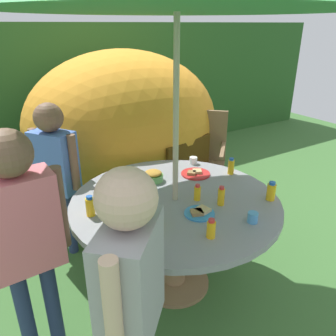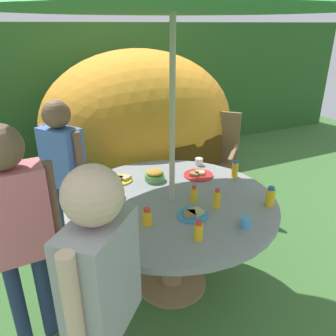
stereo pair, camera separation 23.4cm
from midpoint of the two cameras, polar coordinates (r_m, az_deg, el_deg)
ground_plane at (r=2.65m, az=-1.59°, el=-19.24°), size 10.00×10.00×0.02m
hedge_backdrop at (r=4.91m, az=-20.21°, el=11.69°), size 9.00×0.70×1.80m
garden_table at (r=2.29m, az=-1.75°, el=-8.25°), size 1.39×1.39×0.71m
wooden_chair at (r=3.42m, az=3.32°, el=2.22°), size 0.72×0.71×0.99m
dome_tent at (r=3.82m, az=-9.38°, el=7.67°), size 2.73×2.73×1.55m
child_in_yellow_shirt at (r=3.18m, az=-7.01°, el=3.66°), size 0.23×0.38×1.13m
child_in_blue_shirt at (r=2.73m, az=-21.12°, el=0.90°), size 0.34×0.37×1.27m
child_in_pink_shirt at (r=1.88m, az=-27.10°, el=-8.63°), size 0.46×0.23×1.36m
child_in_grey_shirt at (r=1.40m, az=-11.41°, el=-18.63°), size 0.38×0.39×1.34m
snack_bowl at (r=2.47m, az=-5.26°, el=-1.42°), size 0.15×0.15×0.08m
plate_mid_left at (r=2.57m, az=2.11°, el=-0.98°), size 0.22×0.22×0.03m
plate_center_back at (r=2.05m, az=2.17°, el=-7.70°), size 0.19×0.19×0.03m
plate_near_left at (r=2.48m, az=-11.26°, el=-2.35°), size 0.19×0.19×0.03m
juice_bottle_near_right at (r=1.94m, az=-5.46°, el=-8.58°), size 0.06×0.06×0.10m
juice_bottle_far_left at (r=2.14m, az=5.99°, el=-4.90°), size 0.04×0.04×0.13m
juice_bottle_far_right at (r=2.59m, az=8.19°, el=0.20°), size 0.05×0.05×0.13m
juice_bottle_center_front at (r=2.19m, az=1.99°, el=-4.32°), size 0.04×0.04×0.11m
juice_bottle_mid_right at (r=1.83m, az=3.70°, el=-10.45°), size 0.05×0.05×0.11m
juice_bottle_front_edge at (r=2.10m, az=-16.32°, el=-6.40°), size 0.05×0.05×0.13m
juice_bottle_back_edge at (r=2.26m, az=14.42°, el=-3.97°), size 0.06×0.06×0.13m
cup_near at (r=2.77m, az=1.94°, el=1.26°), size 0.06×0.06×0.06m
cup_far at (r=2.00m, az=11.03°, el=-8.39°), size 0.06×0.06×0.06m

